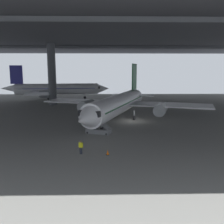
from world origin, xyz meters
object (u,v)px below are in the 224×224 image
baggage_tug (113,109)px  boarding_stairs (98,129)px  airplane_distant (55,89)px  crew_worker_by_stairs (103,124)px  crew_worker_near_nose (81,147)px  airplane_main (119,104)px  traffic_cone_orange (108,152)px

baggage_tug → boarding_stairs: bearing=-98.0°
airplane_distant → baggage_tug: size_ratio=14.98×
crew_worker_by_stairs → baggage_tug: (2.15, 18.36, -0.47)m
boarding_stairs → baggage_tug: 20.48m
boarding_stairs → crew_worker_near_nose: bearing=-99.8°
crew_worker_near_nose → airplane_distant: size_ratio=0.04×
boarding_stairs → baggage_tug: boarding_stairs is taller
airplane_main → crew_worker_near_nose: (-5.39, -18.56, -2.47)m
baggage_tug → airplane_distant: bearing=125.9°
airplane_main → baggage_tug: (-0.89, 11.30, -2.84)m
traffic_cone_orange → crew_worker_by_stairs: bearing=93.5°
crew_worker_by_stairs → crew_worker_near_nose: bearing=-101.5°
crew_worker_near_nose → baggage_tug: bearing=81.4°
airplane_main → airplane_distant: bearing=117.7°
crew_worker_by_stairs → traffic_cone_orange: 11.84m
crew_worker_near_nose → traffic_cone_orange: size_ratio=2.65×
boarding_stairs → baggage_tug: size_ratio=1.93×
crew_worker_by_stairs → traffic_cone_orange: (0.73, -11.79, -0.71)m
crew_worker_near_nose → crew_worker_by_stairs: crew_worker_by_stairs is taller
airplane_main → baggage_tug: size_ratio=14.35×
crew_worker_by_stairs → traffic_cone_orange: bearing=-86.5°
traffic_cone_orange → baggage_tug: size_ratio=0.25×
boarding_stairs → crew_worker_by_stairs: bearing=70.0°
boarding_stairs → airplane_main: bearing=67.4°
airplane_main → crew_worker_near_nose: size_ratio=21.34×
crew_worker_near_nose → baggage_tug: 30.20m
airplane_main → airplane_distant: (-19.40, 36.91, 0.02)m
crew_worker_near_nose → traffic_cone_orange: 3.15m
boarding_stairs → airplane_distant: (-15.66, 45.89, 2.67)m
airplane_distant → traffic_cone_orange: 58.41m
airplane_main → boarding_stairs: airplane_main is taller
crew_worker_by_stairs → airplane_distant: airplane_distant is taller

